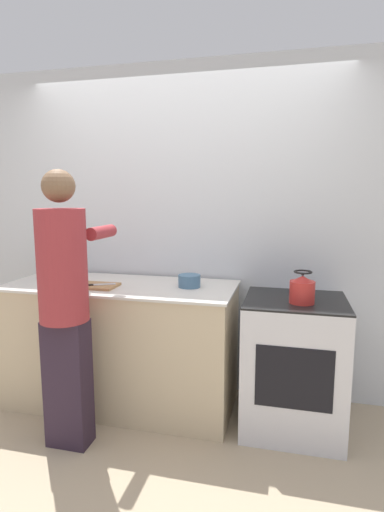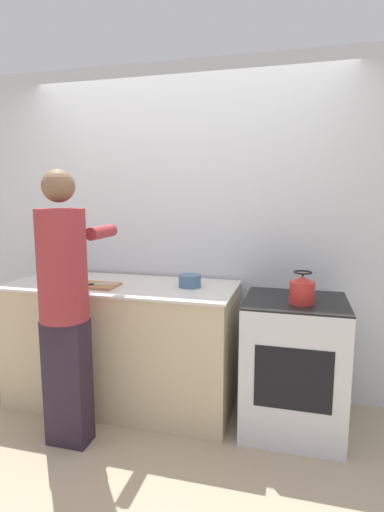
% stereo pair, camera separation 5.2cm
% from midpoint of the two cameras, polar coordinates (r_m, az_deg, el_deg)
% --- Properties ---
extents(ground_plane, '(12.00, 12.00, 0.00)m').
position_cam_midpoint_polar(ground_plane, '(2.95, -4.85, -23.84)').
color(ground_plane, tan).
extents(wall_back, '(8.00, 0.05, 2.60)m').
position_cam_midpoint_polar(wall_back, '(3.23, -0.59, 3.63)').
color(wall_back, silver).
rests_on(wall_back, ground_plane).
extents(counter, '(1.71, 0.72, 0.93)m').
position_cam_midpoint_polar(counter, '(3.16, -9.38, -12.20)').
color(counter, '#C6B28E').
rests_on(counter, ground_plane).
extents(oven, '(0.66, 0.61, 0.90)m').
position_cam_midpoint_polar(oven, '(2.87, 14.80, -14.82)').
color(oven, silver).
rests_on(oven, ground_plane).
extents(person, '(0.34, 0.58, 1.74)m').
position_cam_midpoint_polar(person, '(2.59, -17.16, -5.83)').
color(person, '#2C1F2E').
rests_on(person, ground_plane).
extents(cutting_board, '(0.29, 0.21, 0.02)m').
position_cam_midpoint_polar(cutting_board, '(2.98, -12.85, -4.11)').
color(cutting_board, '#A87A4C').
rests_on(cutting_board, counter).
extents(knife, '(0.24, 0.14, 0.01)m').
position_cam_midpoint_polar(knife, '(2.96, -12.86, -3.95)').
color(knife, silver).
rests_on(knife, cutting_board).
extents(kettle, '(0.16, 0.16, 0.21)m').
position_cam_midpoint_polar(kettle, '(2.62, 16.01, -4.70)').
color(kettle, red).
rests_on(kettle, oven).
extents(bowl_prep, '(0.16, 0.16, 0.09)m').
position_cam_midpoint_polar(bowl_prep, '(2.88, 0.20, -3.58)').
color(bowl_prep, '#426684').
rests_on(bowl_prep, counter).
extents(canister_jar, '(0.14, 0.14, 0.18)m').
position_cam_midpoint_polar(canister_jar, '(3.36, -17.93, -1.49)').
color(canister_jar, '#4C4C51').
rests_on(canister_jar, counter).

